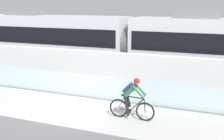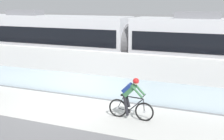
% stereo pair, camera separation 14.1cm
% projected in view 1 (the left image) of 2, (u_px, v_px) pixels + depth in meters
% --- Properties ---
extents(ground_plane, '(200.00, 200.00, 0.00)m').
position_uv_depth(ground_plane, '(62.00, 108.00, 12.34)').
color(ground_plane, slate).
extents(bike_path_deck, '(32.00, 3.20, 0.01)m').
position_uv_depth(bike_path_deck, '(62.00, 108.00, 12.34)').
color(bike_path_deck, beige).
rests_on(bike_path_deck, ground).
extents(glass_parapet, '(32.00, 0.05, 1.06)m').
position_uv_depth(glass_parapet, '(82.00, 85.00, 13.90)').
color(glass_parapet, silver).
rests_on(glass_parapet, ground).
extents(concrete_barrier_wall, '(32.00, 0.36, 1.85)m').
position_uv_depth(concrete_barrier_wall, '(98.00, 69.00, 15.44)').
color(concrete_barrier_wall, white).
rests_on(concrete_barrier_wall, ground).
extents(tram_rail_near, '(32.00, 0.08, 0.01)m').
position_uv_depth(tram_rail_near, '(115.00, 75.00, 17.88)').
color(tram_rail_near, '#595654').
rests_on(tram_rail_near, ground).
extents(tram_rail_far, '(32.00, 0.08, 0.01)m').
position_uv_depth(tram_rail_far, '(124.00, 71.00, 19.18)').
color(tram_rail_far, '#595654').
rests_on(tram_rail_far, ground).
extents(tram, '(22.56, 2.54, 3.81)m').
position_uv_depth(tram, '(130.00, 43.00, 17.87)').
color(tram, silver).
rests_on(tram, ground).
extents(cyclist_on_bike, '(1.77, 0.58, 1.61)m').
position_uv_depth(cyclist_on_bike, '(132.00, 99.00, 11.05)').
color(cyclist_on_bike, black).
rests_on(cyclist_on_bike, ground).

